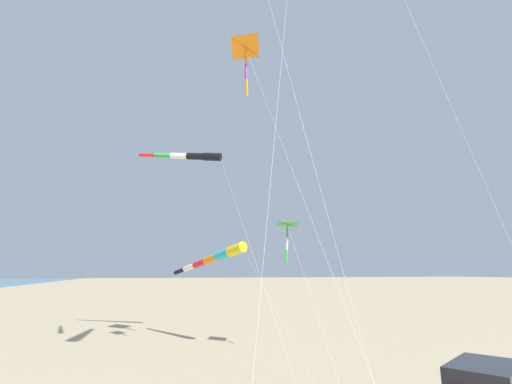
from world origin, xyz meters
name	(u,v)px	position (x,y,z in m)	size (l,w,h in m)	color
kite_delta_teal_far_right	(246,48)	(1.90, -11.88, 17.24)	(2.24, 11.09, 17.74)	orange
kite_delta_striped_overhead	(288,224)	(-0.95, -12.97, 7.11)	(2.63, 10.41, 7.38)	green
kite_windsock_long_streamer_right	(191,156)	(3.97, -19.29, 12.68)	(5.81, 18.71, 13.22)	black
kite_windsock_checkered_midright	(215,257)	(2.39, -17.21, 5.35)	(3.74, 19.01, 6.22)	yellow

